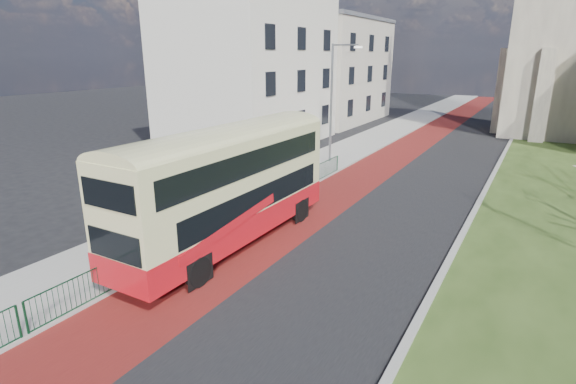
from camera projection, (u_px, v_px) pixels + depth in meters
The scene contains 11 objects.
ground at pixel (227, 286), 15.02m from camera, with size 160.00×160.00×0.00m, color black.
road_carriageway at pixel (421, 167), 30.92m from camera, with size 9.00×120.00×0.01m, color black.
bus_lane at pixel (383, 162), 32.20m from camera, with size 3.40×120.00×0.01m, color #591414.
pavement_west at pixel (335, 156), 33.98m from camera, with size 4.00×120.00×0.12m, color gray.
kerb_west at pixel (359, 159), 33.03m from camera, with size 0.25×120.00×0.13m, color #999993.
kerb_east at pixel (497, 168), 30.38m from camera, with size 0.25×80.00×0.13m, color #999993.
pedestrian_railing at pixel (228, 219), 19.58m from camera, with size 0.07×24.00×1.12m.
street_block_near at pixel (249, 66), 38.02m from camera, with size 10.30×14.30×13.00m.
street_block_far at pixel (328, 70), 51.53m from camera, with size 10.30×16.30×11.50m.
streetlamp at pixel (333, 98), 30.68m from camera, with size 2.13×0.18×8.00m.
bus at pixel (229, 182), 17.56m from camera, with size 2.68×11.09×4.62m.
Camera 1 is at (8.43, -10.67, 7.40)m, focal length 28.00 mm.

